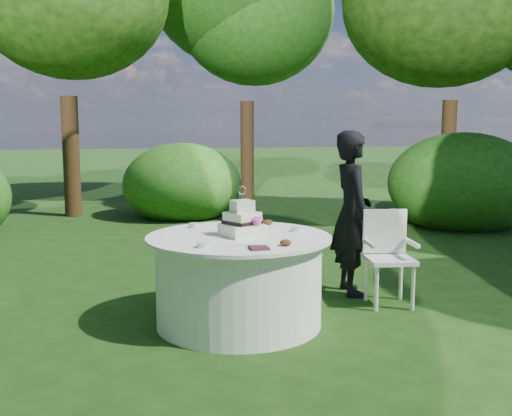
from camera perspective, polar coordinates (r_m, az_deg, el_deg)
The scene contains 9 objects.
ground at distance 5.24m, azimuth -1.63°, elevation -10.96°, with size 80.00×80.00×0.00m, color black.
napkins at distance 4.49m, azimuth 0.28°, elevation -3.82°, with size 0.14×0.14×0.02m, color #481F37.
feather_plume at distance 4.61m, azimuth -3.04°, elevation -3.57°, with size 0.48×0.07×0.01m, color white.
guest at distance 6.06m, azimuth 9.12°, elevation -0.47°, with size 0.60×0.39×1.64m, color black.
table at distance 5.12m, azimuth -1.65°, elevation -6.84°, with size 1.56×1.56×0.77m.
cake at distance 5.01m, azimuth -1.28°, elevation -1.38°, with size 0.39×0.39×0.42m.
chair at distance 5.82m, azimuth 12.42°, elevation -3.92°, with size 0.49×0.48×0.89m.
votives at distance 5.07m, azimuth -2.27°, elevation -2.35°, with size 1.00×1.01×0.04m.
petal_cups at distance 5.10m, azimuth 1.91°, elevation -2.25°, with size 0.20×1.06×0.05m.
Camera 1 is at (-0.99, -4.86, 1.69)m, focal length 42.00 mm.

